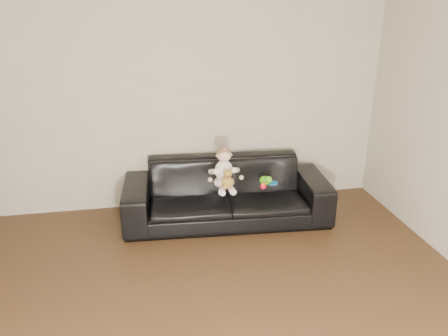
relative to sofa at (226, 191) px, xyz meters
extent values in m
plane|color=#B9AF9B|center=(-0.60, 0.50, 0.98)|extent=(5.00, 0.00, 5.00)
imported|color=black|center=(0.00, 0.00, 0.00)|extent=(2.27, 1.00, 0.65)
ellipsoid|color=#F7D0D3|center=(-0.05, -0.11, 0.16)|extent=(0.24, 0.21, 0.12)
ellipsoid|color=white|center=(-0.05, -0.09, 0.29)|extent=(0.21, 0.17, 0.23)
sphere|color=beige|center=(-0.05, -0.11, 0.47)|extent=(0.16, 0.16, 0.15)
ellipsoid|color=#8C603F|center=(-0.05, -0.10, 0.49)|extent=(0.17, 0.17, 0.11)
cylinder|color=#F7D0D3|center=(-0.09, -0.25, 0.14)|extent=(0.08, 0.19, 0.07)
cylinder|color=#F7D0D3|center=(0.00, -0.25, 0.14)|extent=(0.08, 0.19, 0.07)
sphere|color=white|center=(-0.10, -0.35, 0.14)|extent=(0.07, 0.07, 0.06)
sphere|color=white|center=(0.01, -0.35, 0.14)|extent=(0.07, 0.07, 0.06)
cylinder|color=white|center=(-0.17, -0.14, 0.30)|extent=(0.07, 0.16, 0.10)
cylinder|color=white|center=(0.07, -0.14, 0.30)|extent=(0.07, 0.16, 0.10)
ellipsoid|color=olive|center=(-0.04, -0.25, 0.22)|extent=(0.11, 0.10, 0.13)
sphere|color=olive|center=(-0.04, -0.26, 0.31)|extent=(0.09, 0.09, 0.08)
sphere|color=olive|center=(-0.07, -0.25, 0.34)|extent=(0.03, 0.03, 0.03)
sphere|color=olive|center=(-0.01, -0.25, 0.34)|extent=(0.03, 0.03, 0.03)
sphere|color=#593819|center=(-0.04, -0.30, 0.30)|extent=(0.03, 0.03, 0.03)
ellipsoid|color=#52D519|center=(0.40, -0.12, 0.15)|extent=(0.15, 0.16, 0.10)
sphere|color=red|center=(0.35, -0.23, 0.14)|extent=(0.09, 0.09, 0.07)
cylinder|color=blue|center=(0.49, -0.11, 0.11)|extent=(0.12, 0.12, 0.02)
camera|label=1|loc=(-0.82, -4.31, 1.99)|focal=35.00mm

